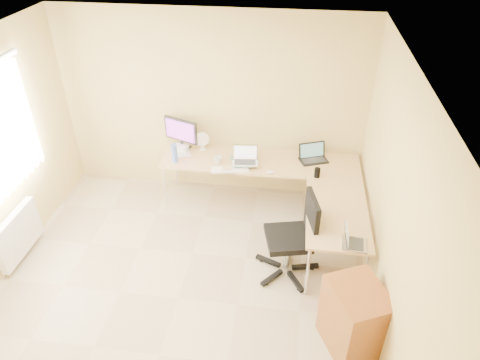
# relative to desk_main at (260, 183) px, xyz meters

# --- Properties ---
(floor) EXTENTS (4.50, 4.50, 0.00)m
(floor) POSITION_rel_desk_main_xyz_m (-0.72, -1.85, -0.36)
(floor) COLOR #BDAD8B
(floor) RESTS_ON ground
(ceiling) EXTENTS (4.50, 4.50, 0.00)m
(ceiling) POSITION_rel_desk_main_xyz_m (-0.72, -1.85, 2.24)
(ceiling) COLOR white
(ceiling) RESTS_ON ground
(wall_back) EXTENTS (4.50, 0.00, 4.50)m
(wall_back) POSITION_rel_desk_main_xyz_m (-0.72, 0.40, 0.93)
(wall_back) COLOR #E3C56B
(wall_back) RESTS_ON ground
(wall_right) EXTENTS (0.00, 4.50, 4.50)m
(wall_right) POSITION_rel_desk_main_xyz_m (1.38, -1.85, 0.93)
(wall_right) COLOR #E3C56B
(wall_right) RESTS_ON ground
(desk_main) EXTENTS (2.65, 0.70, 0.73)m
(desk_main) POSITION_rel_desk_main_xyz_m (0.00, 0.00, 0.00)
(desk_main) COLOR tan
(desk_main) RESTS_ON ground
(desk_return) EXTENTS (0.70, 1.30, 0.73)m
(desk_return) POSITION_rel_desk_main_xyz_m (0.98, -1.00, 0.00)
(desk_return) COLOR tan
(desk_return) RESTS_ON ground
(monitor) EXTENTS (0.54, 0.35, 0.44)m
(monitor) POSITION_rel_desk_main_xyz_m (-1.13, 0.20, 0.59)
(monitor) COLOR black
(monitor) RESTS_ON desk_main
(book_stack) EXTENTS (0.31, 0.36, 0.05)m
(book_stack) POSITION_rel_desk_main_xyz_m (-0.25, -0.10, 0.39)
(book_stack) COLOR #2B7E74
(book_stack) RESTS_ON desk_main
(laptop_center) EXTENTS (0.36, 0.29, 0.22)m
(laptop_center) POSITION_rel_desk_main_xyz_m (-0.19, -0.17, 0.52)
(laptop_center) COLOR #B2B2B5
(laptop_center) RESTS_ON desk_main
(laptop_black) EXTENTS (0.44, 0.39, 0.23)m
(laptop_black) POSITION_rel_desk_main_xyz_m (0.71, 0.09, 0.48)
(laptop_black) COLOR black
(laptop_black) RESTS_ON desk_main
(keyboard) EXTENTS (0.50, 0.22, 0.02)m
(keyboard) POSITION_rel_desk_main_xyz_m (-0.37, -0.30, 0.38)
(keyboard) COLOR white
(keyboard) RESTS_ON desk_main
(mouse) EXTENTS (0.12, 0.10, 0.04)m
(mouse) POSITION_rel_desk_main_xyz_m (0.16, -0.30, 0.38)
(mouse) COLOR silver
(mouse) RESTS_ON desk_main
(mug) EXTENTS (0.11, 0.11, 0.10)m
(mug) POSITION_rel_desk_main_xyz_m (-0.55, -0.14, 0.41)
(mug) COLOR silver
(mug) RESTS_ON desk_main
(cd_stack) EXTENTS (0.16, 0.16, 0.03)m
(cd_stack) POSITION_rel_desk_main_xyz_m (-0.41, -0.30, 0.38)
(cd_stack) COLOR white
(cd_stack) RESTS_ON desk_main
(water_bottle) EXTENTS (0.10, 0.10, 0.27)m
(water_bottle) POSITION_rel_desk_main_xyz_m (-1.13, -0.19, 0.50)
(water_bottle) COLOR #4A73CF
(water_bottle) RESTS_ON desk_main
(papers) EXTENTS (0.36, 0.41, 0.01)m
(papers) POSITION_rel_desk_main_xyz_m (-1.13, 0.09, 0.37)
(papers) COLOR silver
(papers) RESTS_ON desk_main
(white_box) EXTENTS (0.21, 0.17, 0.07)m
(white_box) POSITION_rel_desk_main_xyz_m (-1.13, 0.13, 0.40)
(white_box) COLOR white
(white_box) RESTS_ON desk_main
(desk_fan) EXTENTS (0.25, 0.25, 0.26)m
(desk_fan) POSITION_rel_desk_main_xyz_m (-0.83, 0.19, 0.49)
(desk_fan) COLOR white
(desk_fan) RESTS_ON desk_main
(black_cup) EXTENTS (0.10, 0.10, 0.13)m
(black_cup) POSITION_rel_desk_main_xyz_m (0.75, -0.30, 0.43)
(black_cup) COLOR black
(black_cup) RESTS_ON desk_main
(laptop_return) EXTENTS (0.32, 0.26, 0.20)m
(laptop_return) POSITION_rel_desk_main_xyz_m (1.13, -1.52, 0.47)
(laptop_return) COLOR #A1A4B5
(laptop_return) RESTS_ON desk_return
(office_chair) EXTENTS (0.77, 0.77, 1.07)m
(office_chair) POSITION_rel_desk_main_xyz_m (0.44, -1.27, 0.14)
(office_chair) COLOR black
(office_chair) RESTS_ON ground
(cabinet) EXTENTS (0.67, 0.73, 0.81)m
(cabinet) POSITION_rel_desk_main_xyz_m (1.13, -2.19, -0.01)
(cabinet) COLOR #925F3D
(cabinet) RESTS_ON ground
(radiator) EXTENTS (0.09, 0.80, 0.55)m
(radiator) POSITION_rel_desk_main_xyz_m (-2.75, -1.45, -0.02)
(radiator) COLOR white
(radiator) RESTS_ON ground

